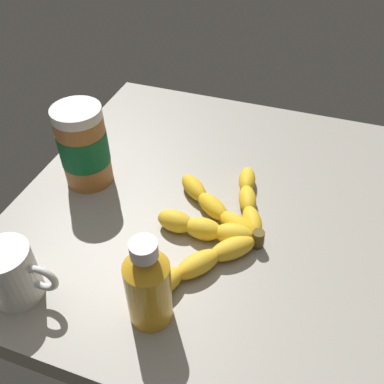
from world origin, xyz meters
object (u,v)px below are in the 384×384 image
banana_bunch (215,226)px  coffee_mug (13,274)px  honey_bottle (149,285)px  peanut_butter_jar (84,146)px

banana_bunch → coffee_mug: coffee_mug is taller
honey_bottle → coffee_mug: 20.27cm
banana_bunch → peanut_butter_jar: bearing=78.1°
honey_bottle → peanut_butter_jar: bearing=44.7°
peanut_butter_jar → honey_bottle: bearing=-135.3°
peanut_butter_jar → honey_bottle: (-23.30, -23.03, -0.83)cm
banana_bunch → peanut_butter_jar: 28.29cm
coffee_mug → honey_bottle: bearing=-81.3°
honey_bottle → coffee_mug: (-3.03, 19.91, -2.34)cm
honey_bottle → coffee_mug: bearing=98.7°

